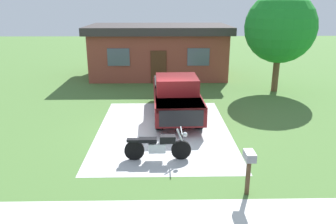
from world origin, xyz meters
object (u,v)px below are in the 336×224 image
at_px(mailbox, 249,162).
at_px(pickup_truck, 176,95).
at_px(shade_tree, 280,27).
at_px(motorcycle, 158,146).
at_px(neighbor_house, 159,50).

bearing_deg(mailbox, pickup_truck, 103.58).
bearing_deg(shade_tree, mailbox, -111.28).
height_order(mailbox, shade_tree, shade_tree).
distance_m(motorcycle, pickup_truck, 4.77).
relative_size(mailbox, neighbor_house, 0.13).
distance_m(pickup_truck, neighbor_house, 8.94).
xyz_separation_m(mailbox, neighbor_house, (-2.49, 15.73, 0.81)).
bearing_deg(pickup_truck, shade_tree, 35.40).
height_order(motorcycle, shade_tree, shade_tree).
distance_m(motorcycle, mailbox, 3.31).
distance_m(mailbox, shade_tree, 12.24).
height_order(mailbox, neighbor_house, neighbor_house).
bearing_deg(neighbor_house, mailbox, -80.99).
xyz_separation_m(mailbox, shade_tree, (4.33, 11.13, 2.67)).
bearing_deg(motorcycle, pickup_truck, 80.61).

